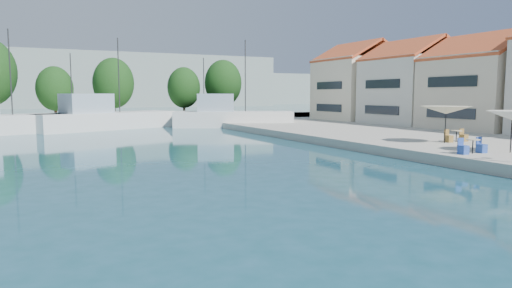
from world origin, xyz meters
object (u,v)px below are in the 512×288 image
trawler_04 (231,118)px  umbrella_cream (446,110)px  umbrella_white (512,116)px  trawler_03 (104,119)px

trawler_04 → umbrella_cream: bearing=-58.8°
umbrella_white → umbrella_cream: umbrella_cream is taller
umbrella_white → umbrella_cream: 5.15m
trawler_04 → umbrella_white: (2.57, -32.17, 1.51)m
umbrella_white → trawler_04: bearing=94.6°
umbrella_white → umbrella_cream: bearing=80.5°
trawler_03 → umbrella_white: (16.00, -35.01, 1.51)m
trawler_03 → umbrella_cream: bearing=-82.8°
trawler_04 → umbrella_white: 32.31m
trawler_03 → umbrella_white: trawler_03 is taller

